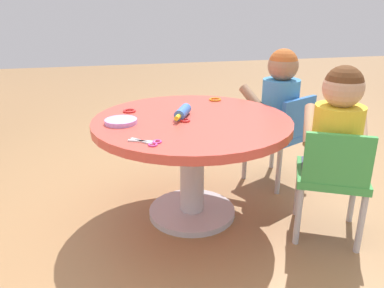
{
  "coord_description": "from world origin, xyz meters",
  "views": [
    {
      "loc": [
        -1.7,
        0.38,
        1.04
      ],
      "look_at": [
        0.0,
        0.0,
        0.39
      ],
      "focal_mm": 36.03,
      "sensor_mm": 36.0,
      "label": 1
    }
  ],
  "objects": [
    {
      "name": "craft_scissors",
      "position": [
        -0.29,
        0.24,
        0.52
      ],
      "size": [
        0.12,
        0.14,
        0.01
      ],
      "color": "silver",
      "rests_on": "craft_table"
    },
    {
      "name": "cookie_cutter_0",
      "position": [
        -0.04,
        0.04,
        0.52
      ],
      "size": [
        0.05,
        0.05,
        0.01
      ],
      "primitive_type": "torus",
      "color": "red",
      "rests_on": "craft_table"
    },
    {
      "name": "child_chair_right",
      "position": [
        0.26,
        -0.6,
        0.31
      ],
      "size": [
        0.4,
        0.4,
        0.54
      ],
      "color": "#B7B7BC",
      "rests_on": "ground"
    },
    {
      "name": "rolling_pin",
      "position": [
        0.03,
        0.04,
        0.54
      ],
      "size": [
        0.22,
        0.12,
        0.05
      ],
      "color": "#3F72CC",
      "rests_on": "craft_table"
    },
    {
      "name": "craft_table",
      "position": [
        0.0,
        0.0,
        0.4
      ],
      "size": [
        0.94,
        0.94,
        0.51
      ],
      "color": "silver",
      "rests_on": "ground"
    },
    {
      "name": "playdough_blob_0",
      "position": [
        -0.01,
        0.33,
        0.52
      ],
      "size": [
        0.15,
        0.15,
        0.02
      ],
      "primitive_type": "cylinder",
      "color": "#CC99E5",
      "rests_on": "craft_table"
    },
    {
      "name": "ground_plane",
      "position": [
        0.0,
        0.0,
        0.0
      ],
      "size": [
        10.0,
        10.0,
        0.0
      ],
      "primitive_type": "plane",
      "color": "#9E7247"
    },
    {
      "name": "cookie_cutter_2",
      "position": [
        0.18,
        0.28,
        0.52
      ],
      "size": [
        0.06,
        0.06,
        0.01
      ],
      "primitive_type": "torus",
      "color": "red",
      "rests_on": "craft_table"
    },
    {
      "name": "seated_child_left",
      "position": [
        -0.29,
        -0.58,
        0.53
      ],
      "size": [
        0.43,
        0.4,
        0.51
      ],
      "color": "#3F4772",
      "rests_on": "ground"
    },
    {
      "name": "seated_child_right",
      "position": [
        0.29,
        -0.58,
        0.53
      ],
      "size": [
        0.43,
        0.39,
        0.51
      ],
      "color": "#3F4772",
      "rests_on": "ground"
    },
    {
      "name": "child_chair_left",
      "position": [
        -0.33,
        -0.56,
        0.31
      ],
      "size": [
        0.4,
        0.4,
        0.54
      ],
      "color": "#B7B7BC",
      "rests_on": "ground"
    },
    {
      "name": "cookie_cutter_1",
      "position": [
        0.31,
        -0.2,
        0.52
      ],
      "size": [
        0.07,
        0.07,
        0.01
      ],
      "primitive_type": "torus",
      "color": "orange",
      "rests_on": "craft_table"
    }
  ]
}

